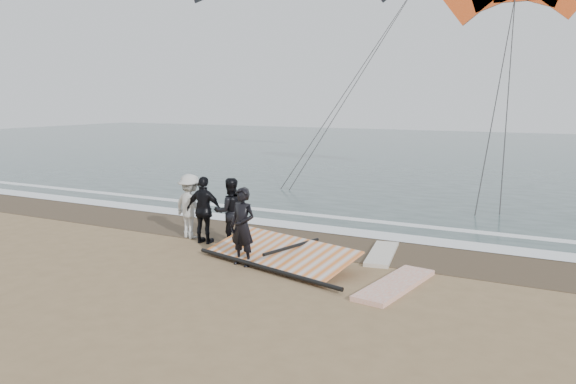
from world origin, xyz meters
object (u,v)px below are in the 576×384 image
board_white (395,285)px  sail_rig (281,254)px  man_main (243,227)px  board_cream (382,254)px

board_white → sail_rig: bearing=178.4°
board_white → sail_rig: 3.04m
man_main → board_white: size_ratio=0.73×
board_white → board_cream: (-1.00, 2.17, -0.01)m
sail_rig → man_main: bearing=-135.2°
man_main → board_cream: bearing=49.3°
board_white → board_cream: board_white is taller
man_main → sail_rig: 1.19m
man_main → sail_rig: man_main is taller
man_main → board_cream: man_main is taller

